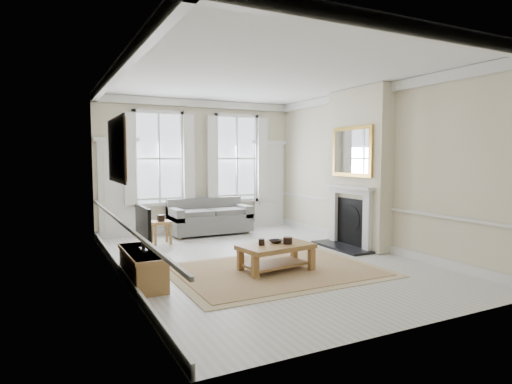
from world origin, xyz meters
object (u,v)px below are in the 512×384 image
sofa (209,219)px  tv_stand (143,267)px  coffee_table (276,249)px  side_table (161,226)px

sofa → tv_stand: (-2.43, -3.59, -0.12)m
tv_stand → coffee_table: bearing=-7.8°
side_table → coffee_table: 3.36m
sofa → coffee_table: (-0.25, -3.88, 0.01)m
sofa → tv_stand: sofa is taller
side_table → coffee_table: bearing=-69.7°
side_table → tv_stand: size_ratio=0.36×
sofa → side_table: size_ratio=3.85×
sofa → tv_stand: size_ratio=1.39×
sofa → tv_stand: 4.33m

